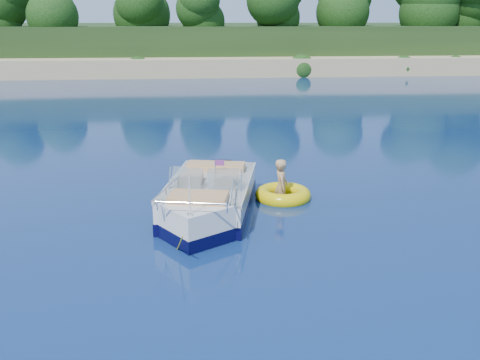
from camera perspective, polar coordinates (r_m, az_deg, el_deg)
The scene contains 6 objects.
ground at distance 11.29m, azimuth 5.54°, elevation -7.55°, with size 160.00×160.00×0.00m, color #0A1B49.
shoreline at distance 73.98m, azimuth -3.93°, elevation 13.91°, with size 170.00×59.00×6.00m.
treeline at distance 51.16m, azimuth -3.23°, elevation 17.78°, with size 150.00×7.12×8.19m.
motorboat at distance 13.07m, azimuth -3.45°, elevation -2.36°, with size 2.68×5.47×1.84m.
tow_tube at distance 14.43m, azimuth 4.61°, elevation -1.59°, with size 1.79×1.79×0.40m.
boy at distance 14.47m, azimuth 4.38°, elevation -1.96°, with size 0.59×0.39×1.62m, color tan.
Camera 1 is at (-2.04, -10.09, 4.64)m, focal length 40.00 mm.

